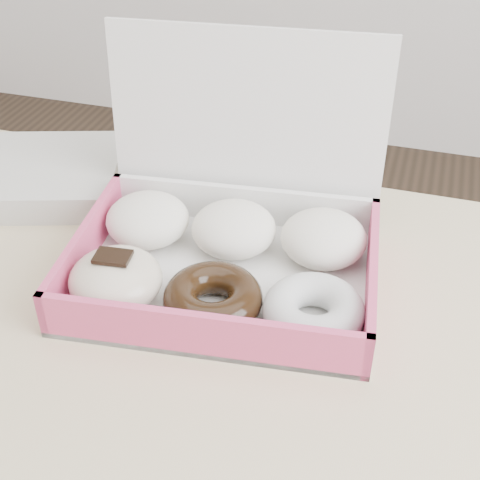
# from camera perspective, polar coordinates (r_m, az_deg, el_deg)

# --- Properties ---
(table) EXTENTS (1.20, 0.80, 0.75)m
(table) POSITION_cam_1_polar(r_m,az_deg,el_deg) (0.71, 3.42, -17.08)
(table) COLOR #CCB286
(table) RESTS_ON ground
(donut_box) EXTENTS (0.36, 0.31, 0.24)m
(donut_box) POSITION_cam_1_polar(r_m,az_deg,el_deg) (0.75, -1.34, -0.36)
(donut_box) COLOR white
(donut_box) RESTS_ON table
(newspapers) EXTENTS (0.28, 0.25, 0.04)m
(newspapers) POSITION_cam_1_polar(r_m,az_deg,el_deg) (0.96, -17.31, 5.30)
(newspapers) COLOR beige
(newspapers) RESTS_ON table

